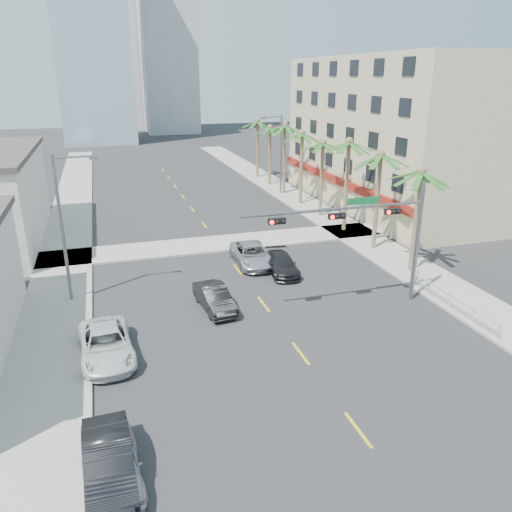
{
  "coord_description": "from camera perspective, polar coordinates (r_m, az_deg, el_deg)",
  "views": [
    {
      "loc": [
        -8.61,
        -16.21,
        13.13
      ],
      "look_at": [
        -0.75,
        9.18,
        3.5
      ],
      "focal_mm": 35.0,
      "sensor_mm": 36.0,
      "label": 1
    }
  ],
  "objects": [
    {
      "name": "traffic_signal_mast",
      "position": [
        29.26,
        13.06,
        3.39
      ],
      "size": [
        11.12,
        0.54,
        7.2
      ],
      "color": "slate",
      "rests_on": "ground"
    },
    {
      "name": "car_lane_center",
      "position": [
        36.62,
        -0.44,
        0.15
      ],
      "size": [
        2.73,
        5.49,
        1.5
      ],
      "primitive_type": "imported",
      "rotation": [
        0.0,
        0.0,
        -0.05
      ],
      "color": "#BDBCC2",
      "rests_on": "ground"
    },
    {
      "name": "pedestrian",
      "position": [
        34.24,
        17.74,
        -1.93
      ],
      "size": [
        0.59,
        0.39,
        1.59
      ],
      "primitive_type": "imported",
      "rotation": [
        0.0,
        0.0,
        3.12
      ],
      "color": "white",
      "rests_on": "sidewalk_right"
    },
    {
      "name": "car_parked_near",
      "position": [
        18.97,
        -15.68,
        -21.95
      ],
      "size": [
        1.84,
        4.14,
        1.38
      ],
      "primitive_type": "imported",
      "rotation": [
        0.0,
        0.0,
        0.05
      ],
      "color": "#B8B9BD",
      "rests_on": "ground"
    },
    {
      "name": "car_lane_left",
      "position": [
        29.78,
        -4.77,
        -4.81
      ],
      "size": [
        1.96,
        4.46,
        1.42
      ],
      "primitive_type": "imported",
      "rotation": [
        0.0,
        0.0,
        0.11
      ],
      "color": "black",
      "rests_on": "ground"
    },
    {
      "name": "palm_tree_3",
      "position": [
        48.63,
        7.68,
        12.6
      ],
      "size": [
        4.8,
        4.8,
        7.8
      ],
      "color": "brown",
      "rests_on": "ground"
    },
    {
      "name": "palm_tree_5",
      "position": [
        58.11,
        3.32,
        14.6
      ],
      "size": [
        4.8,
        4.8,
        8.52
      ],
      "color": "brown",
      "rests_on": "ground"
    },
    {
      "name": "tower_far_left",
      "position": [
        111.74,
        -18.55,
        24.57
      ],
      "size": [
        14.0,
        14.0,
        48.0
      ],
      "primitive_type": "cube",
      "color": "#99B2C6",
      "rests_on": "ground"
    },
    {
      "name": "palm_tree_1",
      "position": [
        39.47,
        14.07,
        11.03
      ],
      "size": [
        4.8,
        4.8,
        8.16
      ],
      "color": "brown",
      "rests_on": "ground"
    },
    {
      "name": "palm_tree_2",
      "position": [
        43.91,
        10.59,
        12.59
      ],
      "size": [
        4.8,
        4.8,
        8.52
      ],
      "color": "brown",
      "rests_on": "ground"
    },
    {
      "name": "sidewalk_right",
      "position": [
        43.67,
        11.86,
        2.08
      ],
      "size": [
        4.0,
        120.0,
        0.15
      ],
      "primitive_type": "cube",
      "color": "gray",
      "rests_on": "ground"
    },
    {
      "name": "streetlight_left",
      "position": [
        31.36,
        -21.0,
        3.66
      ],
      "size": [
        2.55,
        0.25,
        9.0
      ],
      "color": "slate",
      "rests_on": "ground"
    },
    {
      "name": "car_lane_right",
      "position": [
        35.09,
        2.99,
        -0.93
      ],
      "size": [
        2.39,
        4.73,
        1.32
      ],
      "primitive_type": "imported",
      "rotation": [
        0.0,
        0.0,
        -0.12
      ],
      "color": "black",
      "rests_on": "ground"
    },
    {
      "name": "ground",
      "position": [
        22.57,
        9.09,
        -15.95
      ],
      "size": [
        260.0,
        260.0,
        0.0
      ],
      "primitive_type": "plane",
      "color": "#262628",
      "rests_on": "ground"
    },
    {
      "name": "sidewalk_left",
      "position": [
        38.64,
        -21.17,
        -1.23
      ],
      "size": [
        4.0,
        120.0,
        0.15
      ],
      "primitive_type": "cube",
      "color": "gray",
      "rests_on": "ground"
    },
    {
      "name": "palm_tree_7",
      "position": [
        67.94,
        0.16,
        15.1
      ],
      "size": [
        4.8,
        4.8,
        8.16
      ],
      "color": "brown",
      "rests_on": "ground"
    },
    {
      "name": "palm_tree_4",
      "position": [
        53.32,
        5.32,
        13.7
      ],
      "size": [
        4.8,
        4.8,
        8.16
      ],
      "color": "brown",
      "rests_on": "ground"
    },
    {
      "name": "tower_far_center",
      "position": [
        141.54,
        -16.17,
        22.39
      ],
      "size": [
        16.0,
        16.0,
        42.0
      ],
      "primitive_type": "cube",
      "color": "#ADADB2",
      "rests_on": "ground"
    },
    {
      "name": "palm_tree_6",
      "position": [
        63.05,
        1.62,
        14.4
      ],
      "size": [
        4.8,
        4.8,
        7.8
      ],
      "color": "brown",
      "rests_on": "ground"
    },
    {
      "name": "car_parked_mid",
      "position": [
        19.01,
        -16.5,
        -21.66
      ],
      "size": [
        1.79,
        4.69,
        1.53
      ],
      "primitive_type": "imported",
      "rotation": [
        0.0,
        0.0,
        0.04
      ],
      "color": "black",
      "rests_on": "ground"
    },
    {
      "name": "streetlight_right",
      "position": [
        58.21,
        2.7,
        11.92
      ],
      "size": [
        2.55,
        0.25,
        9.0
      ],
      "color": "slate",
      "rests_on": "ground"
    },
    {
      "name": "palm_tree_0",
      "position": [
        35.23,
        18.36,
        9.03
      ],
      "size": [
        4.8,
        4.8,
        7.8
      ],
      "color": "brown",
      "rests_on": "ground"
    },
    {
      "name": "sidewalk_cross",
      "position": [
        41.29,
        -4.28,
        1.43
      ],
      "size": [
        80.0,
        4.0,
        0.15
      ],
      "primitive_type": "cube",
      "color": "gray",
      "rests_on": "ground"
    },
    {
      "name": "building_right",
      "position": [
        55.71,
        16.67,
        13.31
      ],
      "size": [
        15.25,
        28.0,
        15.0
      ],
      "color": "tan",
      "rests_on": "ground"
    },
    {
      "name": "guardrail",
      "position": [
        31.72,
        21.31,
        -4.66
      ],
      "size": [
        0.08,
        8.08,
        1.0
      ],
      "color": "silver",
      "rests_on": "ground"
    },
    {
      "name": "car_parked_far",
      "position": [
        25.86,
        -16.74,
        -9.64
      ],
      "size": [
        2.76,
        5.47,
        1.48
      ],
      "primitive_type": "imported",
      "rotation": [
        0.0,
        0.0,
        0.06
      ],
      "color": "silver",
      "rests_on": "ground"
    }
  ]
}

